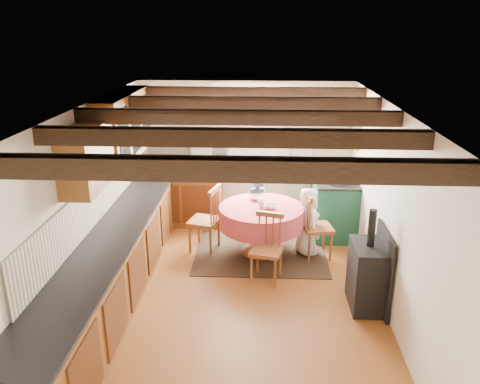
# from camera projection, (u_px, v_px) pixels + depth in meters

# --- Properties ---
(floor) EXTENTS (3.60, 5.50, 0.00)m
(floor) POSITION_uv_depth(u_px,v_px,m) (237.00, 299.00, 6.08)
(floor) COLOR brown
(floor) RESTS_ON ground
(ceiling) EXTENTS (3.60, 5.50, 0.00)m
(ceiling) POSITION_uv_depth(u_px,v_px,m) (236.00, 109.00, 5.28)
(ceiling) COLOR white
(ceiling) RESTS_ON ground
(wall_back) EXTENTS (3.60, 0.00, 2.40)m
(wall_back) POSITION_uv_depth(u_px,v_px,m) (245.00, 152.00, 8.27)
(wall_back) COLOR silver
(wall_back) RESTS_ON ground
(wall_front) EXTENTS (3.60, 0.00, 2.40)m
(wall_front) POSITION_uv_depth(u_px,v_px,m) (213.00, 367.00, 3.09)
(wall_front) COLOR silver
(wall_front) RESTS_ON ground
(wall_left) EXTENTS (0.00, 5.50, 2.40)m
(wall_left) POSITION_uv_depth(u_px,v_px,m) (87.00, 208.00, 5.76)
(wall_left) COLOR silver
(wall_left) RESTS_ON ground
(wall_right) EXTENTS (0.00, 5.50, 2.40)m
(wall_right) POSITION_uv_depth(u_px,v_px,m) (391.00, 213.00, 5.60)
(wall_right) COLOR silver
(wall_right) RESTS_ON ground
(beam_a) EXTENTS (3.60, 0.16, 0.16)m
(beam_a) POSITION_uv_depth(u_px,v_px,m) (221.00, 169.00, 3.43)
(beam_a) COLOR #362314
(beam_a) RESTS_ON ceiling
(beam_b) EXTENTS (3.60, 0.16, 0.16)m
(beam_b) POSITION_uv_depth(u_px,v_px,m) (230.00, 137.00, 4.37)
(beam_b) COLOR #362314
(beam_b) RESTS_ON ceiling
(beam_c) EXTENTS (3.60, 0.16, 0.16)m
(beam_c) POSITION_uv_depth(u_px,v_px,m) (236.00, 117.00, 5.31)
(beam_c) COLOR #362314
(beam_c) RESTS_ON ceiling
(beam_d) EXTENTS (3.60, 0.16, 0.16)m
(beam_d) POSITION_uv_depth(u_px,v_px,m) (241.00, 103.00, 6.25)
(beam_d) COLOR #362314
(beam_d) RESTS_ON ceiling
(beam_e) EXTENTS (3.60, 0.16, 0.16)m
(beam_e) POSITION_uv_depth(u_px,v_px,m) (244.00, 93.00, 7.20)
(beam_e) COLOR #362314
(beam_e) RESTS_ON ceiling
(splash_left) EXTENTS (0.02, 4.50, 0.55)m
(splash_left) POSITION_uv_depth(u_px,v_px,m) (97.00, 199.00, 6.04)
(splash_left) COLOR beige
(splash_left) RESTS_ON wall_left
(splash_back) EXTENTS (1.40, 0.02, 0.55)m
(splash_back) POSITION_uv_depth(u_px,v_px,m) (188.00, 151.00, 8.30)
(splash_back) COLOR beige
(splash_back) RESTS_ON wall_back
(base_cabinet_left) EXTENTS (0.60, 5.30, 0.88)m
(base_cabinet_left) POSITION_uv_depth(u_px,v_px,m) (117.00, 265.00, 6.00)
(base_cabinet_left) COLOR brown
(base_cabinet_left) RESTS_ON floor
(base_cabinet_back) EXTENTS (1.30, 0.60, 0.88)m
(base_cabinet_back) POSITION_uv_depth(u_px,v_px,m) (184.00, 198.00, 8.29)
(base_cabinet_back) COLOR brown
(base_cabinet_back) RESTS_ON floor
(worktop_left) EXTENTS (0.64, 5.30, 0.04)m
(worktop_left) POSITION_uv_depth(u_px,v_px,m) (116.00, 231.00, 5.85)
(worktop_left) COLOR black
(worktop_left) RESTS_ON base_cabinet_left
(worktop_back) EXTENTS (1.30, 0.64, 0.04)m
(worktop_back) POSITION_uv_depth(u_px,v_px,m) (183.00, 173.00, 8.12)
(worktop_back) COLOR black
(worktop_back) RESTS_ON base_cabinet_back
(wall_cabinet_glass) EXTENTS (0.34, 1.80, 0.90)m
(wall_cabinet_glass) POSITION_uv_depth(u_px,v_px,m) (124.00, 126.00, 6.64)
(wall_cabinet_glass) COLOR brown
(wall_cabinet_glass) RESTS_ON wall_left
(wall_cabinet_solid) EXTENTS (0.34, 0.90, 0.70)m
(wall_cabinet_solid) POSITION_uv_depth(u_px,v_px,m) (86.00, 158.00, 5.24)
(wall_cabinet_solid) COLOR brown
(wall_cabinet_solid) RESTS_ON wall_left
(window_frame) EXTENTS (1.34, 0.03, 1.54)m
(window_frame) POSITION_uv_depth(u_px,v_px,m) (251.00, 129.00, 8.12)
(window_frame) COLOR white
(window_frame) RESTS_ON wall_back
(window_pane) EXTENTS (1.20, 0.01, 1.40)m
(window_pane) POSITION_uv_depth(u_px,v_px,m) (251.00, 129.00, 8.12)
(window_pane) COLOR white
(window_pane) RESTS_ON wall_back
(curtain_left) EXTENTS (0.35, 0.10, 2.10)m
(curtain_left) POSITION_uv_depth(u_px,v_px,m) (202.00, 158.00, 8.24)
(curtain_left) COLOR #ABB695
(curtain_left) RESTS_ON wall_back
(curtain_right) EXTENTS (0.35, 0.10, 2.10)m
(curtain_right) POSITION_uv_depth(u_px,v_px,m) (301.00, 160.00, 8.17)
(curtain_right) COLOR #ABB695
(curtain_right) RESTS_ON wall_back
(curtain_rod) EXTENTS (2.00, 0.03, 0.03)m
(curtain_rod) POSITION_uv_depth(u_px,v_px,m) (252.00, 94.00, 7.84)
(curtain_rod) COLOR black
(curtain_rod) RESTS_ON wall_back
(wall_picture) EXTENTS (0.04, 0.50, 0.60)m
(wall_picture) POSITION_uv_depth(u_px,v_px,m) (356.00, 130.00, 7.60)
(wall_picture) COLOR gold
(wall_picture) RESTS_ON wall_right
(wall_plate) EXTENTS (0.30, 0.02, 0.30)m
(wall_plate) POSITION_uv_depth(u_px,v_px,m) (308.00, 124.00, 8.03)
(wall_plate) COLOR silver
(wall_plate) RESTS_ON wall_back
(rug) EXTENTS (1.96, 1.52, 0.01)m
(rug) POSITION_uv_depth(u_px,v_px,m) (261.00, 253.00, 7.28)
(rug) COLOR black
(rug) RESTS_ON floor
(dining_table) EXTENTS (1.25, 1.25, 0.75)m
(dining_table) POSITION_uv_depth(u_px,v_px,m) (261.00, 230.00, 7.15)
(dining_table) COLOR #C33B42
(dining_table) RESTS_ON floor
(chair_near) EXTENTS (0.49, 0.51, 0.93)m
(chair_near) POSITION_uv_depth(u_px,v_px,m) (266.00, 249.00, 6.37)
(chair_near) COLOR brown
(chair_near) RESTS_ON floor
(chair_left) EXTENTS (0.56, 0.54, 1.02)m
(chair_left) POSITION_uv_depth(u_px,v_px,m) (204.00, 219.00, 7.23)
(chair_left) COLOR brown
(chair_left) RESTS_ON floor
(chair_right) EXTENTS (0.51, 0.50, 0.99)m
(chair_right) POSITION_uv_depth(u_px,v_px,m) (318.00, 225.00, 7.03)
(chair_right) COLOR brown
(chair_right) RESTS_ON floor
(aga_range) EXTENTS (0.67, 1.04, 0.96)m
(aga_range) POSITION_uv_depth(u_px,v_px,m) (334.00, 206.00, 7.84)
(aga_range) COLOR #174C37
(aga_range) RESTS_ON floor
(cast_iron_stove) EXTENTS (0.38, 0.63, 1.27)m
(cast_iron_stove) POSITION_uv_depth(u_px,v_px,m) (369.00, 259.00, 5.73)
(cast_iron_stove) COLOR black
(cast_iron_stove) RESTS_ON floor
(child_far) EXTENTS (0.43, 0.34, 1.02)m
(child_far) POSITION_uv_depth(u_px,v_px,m) (257.00, 206.00, 7.75)
(child_far) COLOR #3A4357
(child_far) RESTS_ON floor
(child_right) EXTENTS (0.48, 0.59, 1.04)m
(child_right) POSITION_uv_depth(u_px,v_px,m) (307.00, 221.00, 7.11)
(child_right) COLOR white
(child_right) RESTS_ON floor
(bowl_a) EXTENTS (0.22, 0.22, 0.05)m
(bowl_a) POSITION_uv_depth(u_px,v_px,m) (256.00, 198.00, 7.32)
(bowl_a) COLOR silver
(bowl_a) RESTS_ON dining_table
(bowl_b) EXTENTS (0.25, 0.25, 0.06)m
(bowl_b) POSITION_uv_depth(u_px,v_px,m) (270.00, 207.00, 6.97)
(bowl_b) COLOR silver
(bowl_b) RESTS_ON dining_table
(cup) EXTENTS (0.12, 0.12, 0.10)m
(cup) POSITION_uv_depth(u_px,v_px,m) (261.00, 204.00, 7.01)
(cup) COLOR silver
(cup) RESTS_ON dining_table
(canister_tall) EXTENTS (0.15, 0.15, 0.25)m
(canister_tall) POSITION_uv_depth(u_px,v_px,m) (169.00, 165.00, 8.08)
(canister_tall) COLOR #262628
(canister_tall) RESTS_ON worktop_back
(canister_wide) EXTENTS (0.17, 0.17, 0.19)m
(canister_wide) POSITION_uv_depth(u_px,v_px,m) (193.00, 165.00, 8.14)
(canister_wide) COLOR #262628
(canister_wide) RESTS_ON worktop_back
(canister_slim) EXTENTS (0.09, 0.09, 0.26)m
(canister_slim) POSITION_uv_depth(u_px,v_px,m) (200.00, 166.00, 7.99)
(canister_slim) COLOR #262628
(canister_slim) RESTS_ON worktop_back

